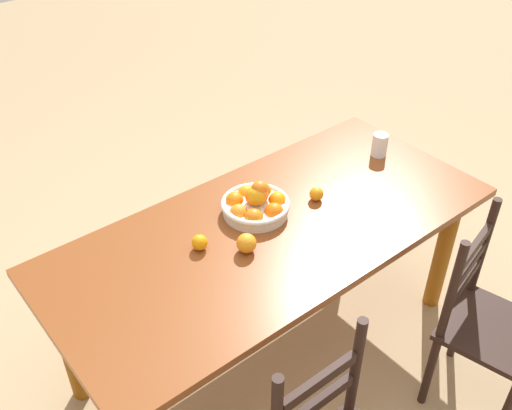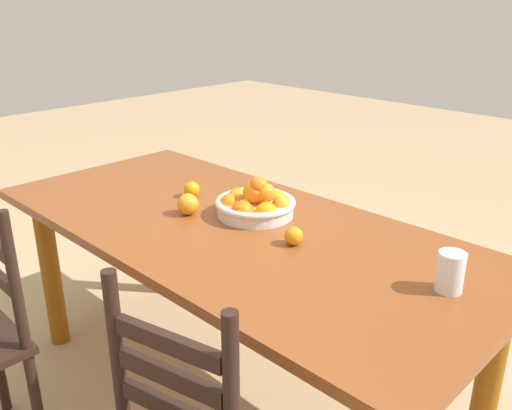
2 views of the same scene
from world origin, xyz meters
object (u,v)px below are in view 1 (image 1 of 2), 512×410
(chair_near_window, at_px, (484,324))
(orange_loose_1, at_px, (316,194))
(drinking_glass, at_px, (380,145))
(orange_loose_2, at_px, (246,243))
(dining_table, at_px, (273,246))
(fruit_bowl, at_px, (256,204))
(orange_loose_0, at_px, (200,242))

(chair_near_window, relative_size, orange_loose_1, 15.14)
(chair_near_window, height_order, drinking_glass, chair_near_window)
(orange_loose_2, bearing_deg, dining_table, -163.85)
(drinking_glass, bearing_deg, orange_loose_1, 8.67)
(orange_loose_1, xyz_separation_m, drinking_glass, (-0.50, -0.08, 0.03))
(fruit_bowl, bearing_deg, orange_loose_1, 160.51)
(dining_table, xyz_separation_m, drinking_glass, (-0.76, -0.10, 0.16))
(dining_table, xyz_separation_m, chair_near_window, (-0.50, 0.75, -0.19))
(dining_table, height_order, orange_loose_1, orange_loose_1)
(chair_near_window, relative_size, drinking_glass, 8.14)
(chair_near_window, distance_m, orange_loose_0, 1.21)
(dining_table, height_order, orange_loose_0, orange_loose_0)
(dining_table, xyz_separation_m, orange_loose_0, (0.32, -0.07, 0.14))
(chair_near_window, xyz_separation_m, orange_loose_2, (0.68, -0.70, 0.34))
(dining_table, height_order, chair_near_window, chair_near_window)
(orange_loose_0, bearing_deg, dining_table, 166.83)
(orange_loose_1, distance_m, orange_loose_2, 0.45)
(chair_near_window, bearing_deg, orange_loose_2, 121.11)
(chair_near_window, bearing_deg, orange_loose_0, 121.46)
(fruit_bowl, relative_size, orange_loose_2, 3.72)
(orange_loose_2, distance_m, drinking_glass, 0.96)
(fruit_bowl, distance_m, orange_loose_0, 0.32)
(orange_loose_0, bearing_deg, drinking_glass, -178.80)
(orange_loose_0, bearing_deg, fruit_bowl, -172.82)
(orange_loose_0, bearing_deg, chair_near_window, 134.77)
(chair_near_window, relative_size, orange_loose_0, 14.59)
(orange_loose_2, bearing_deg, fruit_bowl, -138.02)
(chair_near_window, distance_m, drinking_glass, 0.95)
(fruit_bowl, distance_m, orange_loose_2, 0.25)
(orange_loose_1, bearing_deg, orange_loose_0, -5.18)
(dining_table, bearing_deg, chair_near_window, 123.74)
(chair_near_window, height_order, orange_loose_2, chair_near_window)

